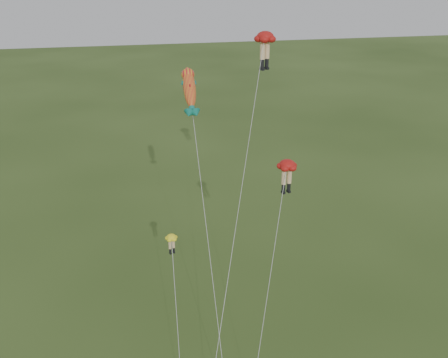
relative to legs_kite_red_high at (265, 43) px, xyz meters
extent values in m
ellipsoid|color=#B41612|center=(0.08, 0.16, 0.46)|extent=(2.27, 2.27, 0.83)
cylinder|color=#F4C890|center=(-0.13, 0.03, -0.51)|extent=(0.37, 0.37, 1.26)
cylinder|color=black|center=(-0.13, 0.03, -1.46)|extent=(0.29, 0.29, 0.63)
cube|color=black|center=(-0.13, 0.03, -1.87)|extent=(0.37, 0.42, 0.18)
cylinder|color=#F4C890|center=(0.30, 0.29, -0.51)|extent=(0.37, 0.37, 1.26)
cylinder|color=black|center=(0.30, 0.29, -1.46)|extent=(0.29, 0.29, 0.63)
cube|color=black|center=(0.30, 0.29, -1.87)|extent=(0.37, 0.42, 0.18)
cylinder|color=silver|center=(-3.36, -6.54, -9.78)|extent=(6.92, 13.42, 21.30)
ellipsoid|color=#B41612|center=(-0.94, -9.03, -5.91)|extent=(1.59, 1.59, 0.65)
cylinder|color=#F4C890|center=(-1.14, -9.08, -6.68)|extent=(0.29, 0.29, 1.00)
cylinder|color=black|center=(-1.14, -9.08, -7.43)|extent=(0.23, 0.23, 0.50)
cube|color=black|center=(-1.14, -9.08, -7.75)|extent=(0.23, 0.32, 0.15)
cylinder|color=#F4C890|center=(-0.75, -8.98, -6.68)|extent=(0.29, 0.29, 1.00)
cylinder|color=black|center=(-0.75, -8.98, -7.43)|extent=(0.23, 0.23, 0.50)
cube|color=black|center=(-0.75, -8.98, -7.75)|extent=(0.23, 0.32, 0.15)
cylinder|color=silver|center=(-2.48, -11.17, -13.01)|extent=(3.11, 4.33, 14.84)
ellipsoid|color=yellow|center=(-8.03, -6.35, -11.73)|extent=(1.12, 1.12, 0.44)
cylinder|color=#F4C890|center=(-8.16, -6.40, -12.25)|extent=(0.20, 0.20, 0.67)
cylinder|color=black|center=(-8.16, -6.40, -12.76)|extent=(0.15, 0.15, 0.34)
cube|color=black|center=(-8.16, -6.40, -12.97)|extent=(0.17, 0.22, 0.10)
cylinder|color=#F4C890|center=(-7.90, -6.31, -12.25)|extent=(0.20, 0.20, 0.67)
cylinder|color=black|center=(-7.90, -6.31, -12.76)|extent=(0.15, 0.15, 0.34)
cube|color=black|center=(-7.90, -6.31, -12.97)|extent=(0.17, 0.22, 0.10)
cylinder|color=silver|center=(-8.22, -9.88, -15.97)|extent=(0.42, 7.09, 8.92)
ellipsoid|color=orange|center=(-6.26, -4.60, -1.88)|extent=(1.03, 3.09, 2.73)
sphere|color=orange|center=(-6.26, -4.60, -1.88)|extent=(0.96, 1.31, 1.27)
cone|color=#127869|center=(-6.26, -4.60, -1.88)|extent=(0.75, 1.21, 1.22)
cone|color=#127869|center=(-6.26, -4.60, -1.88)|extent=(0.75, 1.21, 1.22)
cone|color=#127869|center=(-6.26, -4.60, -1.88)|extent=(0.43, 0.68, 0.68)
cone|color=#127869|center=(-6.26, -4.60, -1.88)|extent=(0.43, 0.68, 0.68)
cone|color=red|center=(-6.26, -4.60, -1.88)|extent=(0.47, 0.68, 0.67)
cylinder|color=silver|center=(-5.92, -9.08, -11.15)|extent=(0.71, 8.99, 18.56)
camera|label=1|loc=(-10.52, -35.99, 5.58)|focal=40.00mm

